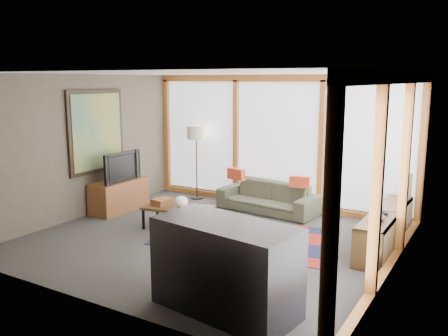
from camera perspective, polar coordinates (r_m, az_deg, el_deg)
The scene contains 17 objects.
ground at distance 7.60m, azimuth -1.55°, elevation -8.66°, with size 5.50×5.50×0.00m, color #30302E.
room_envelope at distance 7.48m, azimuth 3.90°, elevation 3.16°, with size 5.52×5.02×2.62m.
rug at distance 7.73m, azimuth 2.71°, elevation -8.29°, with size 2.75×1.77×0.01m, color maroon.
sofa at distance 9.13m, azimuth 5.28°, elevation -3.53°, with size 1.93×0.75×0.56m, color #303425.
pillow_left at distance 9.32m, azimuth 1.46°, elevation -0.74°, with size 0.39×0.12×0.22m, color #BF3D22.
pillow_right at distance 8.75m, azimuth 9.10°, elevation -1.67°, with size 0.37×0.11×0.20m, color #BF3D22.
floor_lamp at distance 10.02m, azimuth -3.32°, elevation 0.65°, with size 0.39×0.39×1.55m, color #312017, non-canonical shape.
coffee_table at distance 8.14m, azimuth -5.49°, elevation -5.96°, with size 1.16×0.58×0.39m, color black, non-canonical shape.
book_stack at distance 8.23m, azimuth -7.45°, elevation -4.04°, with size 0.25×0.31×0.10m, color brown.
vase at distance 8.01m, azimuth -5.20°, elevation -4.08°, with size 0.23×0.23×0.20m, color white.
bookshelf at distance 7.62m, azimuth 18.82°, elevation -6.98°, with size 0.41×2.24×0.56m, color black, non-canonical shape.
bowl_a at distance 6.99m, azimuth 18.06°, elevation -5.66°, with size 0.21×0.21×0.11m, color black.
bowl_b at distance 7.34m, azimuth 18.71°, elevation -5.05°, with size 0.15×0.15×0.08m, color black.
shelf_picture at distance 8.23m, azimuth 21.07°, elevation -2.24°, with size 0.04×0.33×0.44m, color black.
tv_console at distance 9.39m, azimuth -12.50°, elevation -3.24°, with size 0.50×1.19×0.60m, color brown.
television at distance 9.22m, azimuth -12.57°, elevation 0.19°, with size 0.98×0.13×0.57m, color black.
bar_counter at distance 5.26m, azimuth 0.20°, elevation -11.84°, with size 1.59×0.74×1.01m, color black.
Camera 1 is at (3.83, -6.06, 2.52)m, focal length 38.00 mm.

